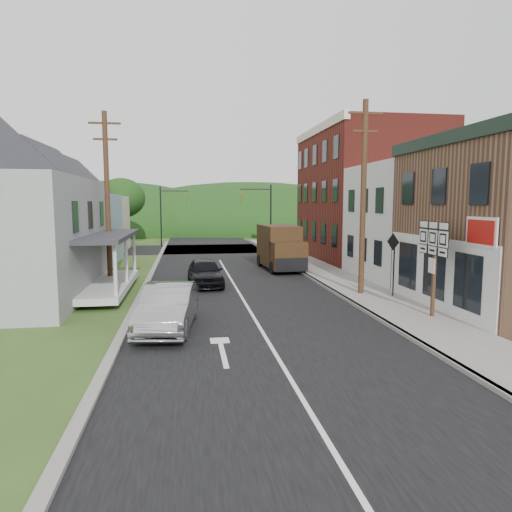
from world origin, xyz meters
name	(u,v)px	position (x,y,z in m)	size (l,w,h in m)	color
ground	(254,319)	(0.00, 0.00, 0.00)	(120.00, 120.00, 0.00)	#2D4719
road	(229,277)	(0.00, 10.00, 0.00)	(9.00, 90.00, 0.02)	black
cross_road	(213,249)	(0.00, 27.00, 0.00)	(60.00, 9.00, 0.02)	black
sidewalk_right	(336,279)	(5.90, 8.00, 0.07)	(2.80, 55.00, 0.15)	slate
curb_right	(313,279)	(4.55, 8.00, 0.07)	(0.20, 55.00, 0.15)	slate
curb_left	(146,284)	(-4.65, 8.00, 0.06)	(0.30, 55.00, 0.12)	slate
storefront_white	(431,223)	(11.30, 7.50, 3.25)	(8.00, 7.00, 6.50)	silver
storefront_red	(367,195)	(11.30, 17.00, 5.00)	(8.00, 12.00, 10.00)	maroon
house_blue	(63,213)	(-11.00, 17.00, 3.69)	(7.14, 8.16, 7.28)	#84A4B4
house_cream	(84,211)	(-11.50, 26.00, 3.69)	(7.14, 8.16, 7.28)	beige
utility_pole_right	(363,197)	(5.60, 3.50, 4.66)	(1.60, 0.26, 9.00)	#472D19
utility_pole_left	(107,197)	(-6.50, 8.00, 4.66)	(1.60, 0.26, 9.00)	#472D19
traffic_signal_right	(263,210)	(4.30, 23.50, 3.76)	(2.87, 0.20, 6.00)	black
traffic_signal_left	(168,209)	(-4.30, 30.50, 3.76)	(2.87, 0.20, 6.00)	black
tree_left_d	(122,198)	(-9.00, 32.00, 4.88)	(4.80, 4.80, 6.94)	#382616
forested_ridge	(202,231)	(0.00, 55.00, 0.00)	(90.00, 30.00, 16.00)	black
silver_sedan	(168,308)	(-3.15, -1.03, 0.78)	(1.65, 4.72, 1.56)	#A3A3A7
dark_sedan	(205,272)	(-1.55, 7.27, 0.72)	(1.70, 4.22, 1.44)	black
delivery_van	(280,248)	(3.58, 12.42, 1.47)	(2.42, 5.30, 2.90)	#311E0D
route_sign_cluster	(433,254)	(6.52, -1.14, 2.49)	(0.21, 2.06, 3.61)	#472D19
warning_sign	(394,256)	(6.77, 2.65, 1.98)	(0.24, 0.77, 2.86)	black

